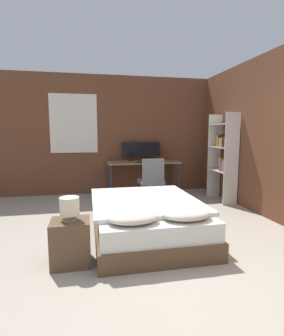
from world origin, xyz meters
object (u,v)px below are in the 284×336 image
Objects in this scene: bed at (146,218)px; monitor_left at (131,150)px; office_chair at (151,185)px; computer_mouse at (158,162)px; desk at (143,165)px; bedside_lamp at (70,207)px; bookshelf at (224,153)px; monitor_right at (151,150)px; nightstand at (71,242)px; keyboard at (145,162)px.

monitor_left is (0.22, 2.61, 0.76)m from bed.
bed is at bearing -105.85° from office_chair.
bed is at bearing -94.86° from monitor_left.
computer_mouse is 0.08× the size of office_chair.
monitor_left reaches higher than desk.
computer_mouse reaches higher than bed.
desk is (0.46, 2.38, 0.43)m from bed.
bedside_lamp is 3.59m from bookshelf.
desk reaches higher than bed.
bookshelf is at bearing -30.94° from desk.
bed is 1.19m from bedside_lamp.
monitor_right is at bearing 77.17° from office_chair.
nightstand is 3.32m from desk.
monitor_right reaches higher than computer_mouse.
bed is 27.35× the size of computer_mouse.
computer_mouse is at bearing 151.40° from bookshelf.
desk is 0.47m from monitor_right.
bed reaches higher than nightstand.
nightstand is 1.93× the size of bedside_lamp.
bedside_lamp is 0.14× the size of bookshelf.
monitor_left is (1.18, 3.20, 0.76)m from nightstand.
keyboard is at bearing 91.95° from office_chair.
monitor_left is (-0.23, 0.23, 0.33)m from desk.
nightstand is at bearing 0.00° from bedside_lamp.
nightstand is 3.50m from monitor_left.
computer_mouse reaches higher than bedside_lamp.
monitor_left is at bearing 104.71° from office_chair.
monitor_left is at bearing 116.64° from keyboard.
desk is (1.41, 2.97, 0.04)m from bedside_lamp.
bed is 4.33× the size of monitor_right.
monitor_right is at bearing 0.00° from monitor_left.
bedside_lamp is (0.00, 0.00, 0.39)m from nightstand.
keyboard is 5.29× the size of computer_mouse.
keyboard is (0.23, -0.46, -0.23)m from monitor_left.
bed is 1.13m from nightstand.
bookshelf is (1.47, -0.17, 0.63)m from office_chair.
bedside_lamp is 3.57× the size of computer_mouse.
desk is 3.64× the size of monitor_right.
monitor_right is at bearing 45.11° from desk.
monitor_right reaches higher than bed.
office_chair is at bearing 57.58° from bedside_lamp.
bed is 2.56m from bookshelf.
nightstand is 3.68m from monitor_right.
bedside_lamp is at bearing -122.42° from office_chair.
monitor_left reaches higher than computer_mouse.
keyboard is (1.41, 2.74, 0.53)m from nightstand.
bed is 1.19× the size of desk.
bedside_lamp is at bearing -148.35° from bed.
office_chair is (0.02, -0.72, -0.31)m from desk.
bookshelf is (2.90, 2.08, 0.75)m from nightstand.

